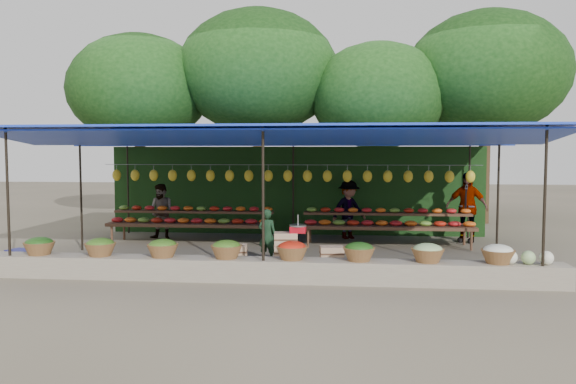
# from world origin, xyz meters

# --- Properties ---
(ground) EXTENTS (60.00, 60.00, 0.00)m
(ground) POSITION_xyz_m (0.00, 0.00, 0.00)
(ground) COLOR brown
(ground) RESTS_ON ground
(stone_curb) EXTENTS (10.60, 0.55, 0.40)m
(stone_curb) POSITION_xyz_m (0.00, -2.75, 0.20)
(stone_curb) COLOR gray
(stone_curb) RESTS_ON ground
(stall_canopy) EXTENTS (10.80, 6.60, 2.82)m
(stall_canopy) POSITION_xyz_m (0.00, 0.07, 2.67)
(stall_canopy) COLOR black
(stall_canopy) RESTS_ON ground
(produce_baskets) EXTENTS (8.98, 0.58, 0.34)m
(produce_baskets) POSITION_xyz_m (-0.10, -2.75, 0.56)
(produce_baskets) COLOR brown
(produce_baskets) RESTS_ON stone_curb
(netting_backdrop) EXTENTS (10.60, 0.06, 2.50)m
(netting_backdrop) POSITION_xyz_m (0.00, 3.15, 1.25)
(netting_backdrop) COLOR #1C4017
(netting_backdrop) RESTS_ON ground
(tree_row) EXTENTS (16.51, 5.50, 7.12)m
(tree_row) POSITION_xyz_m (0.50, 6.09, 4.70)
(tree_row) COLOR #332312
(tree_row) RESTS_ON ground
(fruit_table_left) EXTENTS (4.21, 0.95, 0.93)m
(fruit_table_left) POSITION_xyz_m (-2.49, 1.35, 0.61)
(fruit_table_left) COLOR #492F1D
(fruit_table_left) RESTS_ON ground
(fruit_table_right) EXTENTS (4.21, 0.95, 0.93)m
(fruit_table_right) POSITION_xyz_m (2.51, 1.35, 0.61)
(fruit_table_right) COLOR #492F1D
(fruit_table_right) RESTS_ON ground
(crate_counter) EXTENTS (2.39, 0.39, 0.77)m
(crate_counter) POSITION_xyz_m (0.27, -1.91, 0.31)
(crate_counter) COLOR tan
(crate_counter) RESTS_ON ground
(weighing_scale) EXTENTS (0.33, 0.33, 0.35)m
(weighing_scale) POSITION_xyz_m (0.54, -1.91, 0.85)
(weighing_scale) COLOR red
(weighing_scale) RESTS_ON crate_counter
(vendor_seated) EXTENTS (0.47, 0.36, 1.13)m
(vendor_seated) POSITION_xyz_m (-0.20, -0.97, 0.57)
(vendor_seated) COLOR #18351E
(vendor_seated) RESTS_ON ground
(customer_left) EXTENTS (0.80, 0.66, 1.49)m
(customer_left) POSITION_xyz_m (-3.45, 1.88, 0.75)
(customer_left) COLOR slate
(customer_left) RESTS_ON ground
(customer_mid) EXTENTS (1.18, 1.03, 1.58)m
(customer_mid) POSITION_xyz_m (1.55, 2.47, 0.79)
(customer_mid) COLOR slate
(customer_mid) RESTS_ON ground
(customer_right) EXTENTS (1.15, 0.88, 1.82)m
(customer_right) POSITION_xyz_m (4.59, 2.18, 0.91)
(customer_right) COLOR slate
(customer_right) RESTS_ON ground
(blue_crate_front) EXTENTS (0.57, 0.48, 0.29)m
(blue_crate_front) POSITION_xyz_m (-3.61, -2.34, 0.15)
(blue_crate_front) COLOR navy
(blue_crate_front) RESTS_ON ground
(blue_crate_back) EXTENTS (0.61, 0.51, 0.32)m
(blue_crate_back) POSITION_xyz_m (-5.26, -1.80, 0.16)
(blue_crate_back) COLOR navy
(blue_crate_back) RESTS_ON ground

